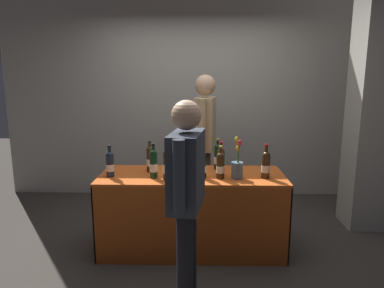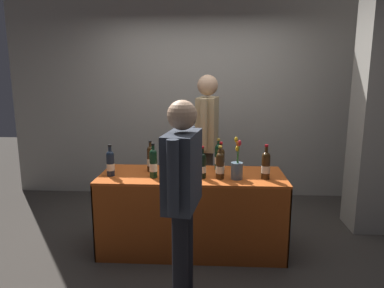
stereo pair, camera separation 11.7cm
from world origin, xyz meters
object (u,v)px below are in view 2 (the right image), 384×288
at_px(tasting_table, 192,198).
at_px(wine_glass_near_vendor, 181,166).
at_px(flower_vase, 237,168).
at_px(vendor_presenter, 207,135).
at_px(taster_foreground_right, 182,186).
at_px(featured_wine_bottle, 266,165).
at_px(concrete_pillar, 379,88).
at_px(display_bottle_0, 151,158).

height_order(tasting_table, wine_glass_near_vendor, wine_glass_near_vendor).
distance_m(tasting_table, flower_vase, 0.56).
xyz_separation_m(vendor_presenter, taster_foreground_right, (-0.16, -1.59, -0.10)).
height_order(tasting_table, featured_wine_bottle, featured_wine_bottle).
height_order(concrete_pillar, vendor_presenter, concrete_pillar).
relative_size(flower_vase, vendor_presenter, 0.23).
xyz_separation_m(featured_wine_bottle, flower_vase, (-0.27, -0.02, -0.03)).
distance_m(concrete_pillar, taster_foreground_right, 2.55).
distance_m(tasting_table, display_bottle_0, 0.57).
xyz_separation_m(display_bottle_0, wine_glass_near_vendor, (0.31, -0.10, -0.05)).
distance_m(tasting_table, vendor_presenter, 0.91).
bearing_deg(vendor_presenter, featured_wine_bottle, 42.08).
distance_m(flower_vase, vendor_presenter, 0.93).
xyz_separation_m(tasting_table, flower_vase, (0.42, -0.13, 0.35)).
bearing_deg(featured_wine_bottle, taster_foreground_right, -133.96).
height_order(wine_glass_near_vendor, taster_foreground_right, taster_foreground_right).
distance_m(wine_glass_near_vendor, flower_vase, 0.54).
xyz_separation_m(concrete_pillar, taster_foreground_right, (-1.99, -1.46, -0.65)).
relative_size(featured_wine_bottle, wine_glass_near_vendor, 2.66).
relative_size(display_bottle_0, wine_glass_near_vendor, 2.56).
relative_size(concrete_pillar, vendor_presenter, 1.84).
bearing_deg(wine_glass_near_vendor, vendor_presenter, 72.16).
distance_m(display_bottle_0, flower_vase, 0.87).
xyz_separation_m(concrete_pillar, featured_wine_bottle, (-1.28, -0.72, -0.68)).
distance_m(tasting_table, wine_glass_near_vendor, 0.35).
height_order(concrete_pillar, taster_foreground_right, concrete_pillar).
relative_size(wine_glass_near_vendor, vendor_presenter, 0.07).
xyz_separation_m(tasting_table, featured_wine_bottle, (0.69, -0.11, 0.37)).
xyz_separation_m(featured_wine_bottle, wine_glass_near_vendor, (-0.80, 0.09, -0.05)).
height_order(tasting_table, vendor_presenter, vendor_presenter).
distance_m(concrete_pillar, featured_wine_bottle, 1.62).
xyz_separation_m(concrete_pillar, display_bottle_0, (-2.39, -0.52, -0.68)).
bearing_deg(wine_glass_near_vendor, tasting_table, 9.59).
relative_size(wine_glass_near_vendor, flower_vase, 0.31).
bearing_deg(display_bottle_0, wine_glass_near_vendor, -18.41).
relative_size(concrete_pillar, display_bottle_0, 10.17).
xyz_separation_m(flower_vase, vendor_presenter, (-0.29, 0.87, 0.16)).
bearing_deg(display_bottle_0, concrete_pillar, 12.39).
height_order(display_bottle_0, vendor_presenter, vendor_presenter).
xyz_separation_m(featured_wine_bottle, taster_foreground_right, (-0.71, -0.74, 0.03)).
distance_m(featured_wine_bottle, flower_vase, 0.27).
height_order(display_bottle_0, wine_glass_near_vendor, display_bottle_0).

